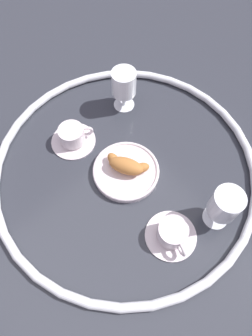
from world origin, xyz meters
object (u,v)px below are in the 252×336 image
Objects in this scene: juice_glass_left at (124,84)px; coffee_cup_near at (73,136)px; pastry_plate at (126,171)px; juice_glass_right at (225,205)px; croissant_large at (126,165)px; coffee_cup_far at (172,234)px.

coffee_cup_near is at bearing -90.11° from juice_glass_left.
juice_glass_right is at bearing 17.15° from pastry_plate.
pastry_plate is 1.37× the size of juice_glass_right.
croissant_large is 0.90× the size of coffee_cup_far.
croissant_large is at bearing -41.64° from juice_glass_left.
juice_glass_right is (0.05, 0.12, 0.07)m from coffee_cup_far.
coffee_cup_near is 0.97× the size of juice_glass_right.
pastry_plate is 1.37× the size of juice_glass_left.
juice_glass_left is (-0.19, 0.17, 0.05)m from croissant_large.
juice_glass_left is 1.00× the size of juice_glass_right.
juice_glass_left is at bearing 89.89° from coffee_cup_near.
coffee_cup_far is at bearing -0.23° from coffee_cup_near.
coffee_cup_near is at bearing -167.67° from pastry_plate.
juice_glass_right is at bearing 69.40° from coffee_cup_far.
juice_glass_right is (0.27, 0.08, 0.05)m from croissant_large.
juice_glass_left is at bearing 168.93° from juice_glass_right.
coffee_cup_near is 0.41m from coffee_cup_far.
juice_glass_right reaches higher than coffee_cup_far.
croissant_large is (-0.00, 0.00, 0.03)m from pastry_plate.
pastry_plate is at bearing -162.85° from juice_glass_right.
juice_glass_left reaches higher than pastry_plate.
pastry_plate is 0.03m from croissant_large.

